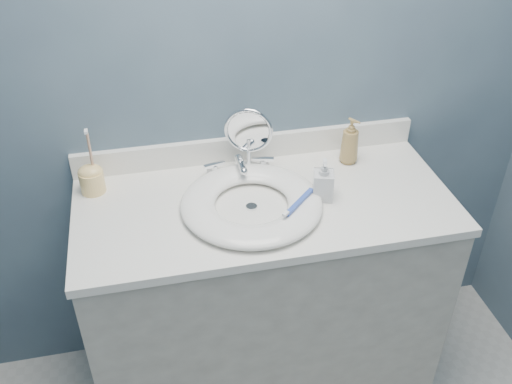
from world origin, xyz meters
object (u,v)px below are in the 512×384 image
object	(u,v)px
makeup_mirror	(249,138)
toothbrush_holder	(92,178)
soap_bottle_clear	(323,179)
soap_bottle_amber	(350,141)

from	to	relation	value
makeup_mirror	toothbrush_holder	distance (m)	0.53
soap_bottle_clear	toothbrush_holder	distance (m)	0.75
soap_bottle_amber	soap_bottle_clear	bearing A→B (deg)	-161.49
toothbrush_holder	soap_bottle_amber	bearing A→B (deg)	-0.38
soap_bottle_amber	toothbrush_holder	distance (m)	0.88
makeup_mirror	soap_bottle_clear	xyz separation A→B (m)	(0.20, -0.20, -0.06)
makeup_mirror	toothbrush_holder	bearing A→B (deg)	-159.72
soap_bottle_amber	soap_bottle_clear	distance (m)	0.25
soap_bottle_amber	makeup_mirror	bearing A→B (deg)	145.68
soap_bottle_amber	soap_bottle_clear	world-z (taller)	soap_bottle_amber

